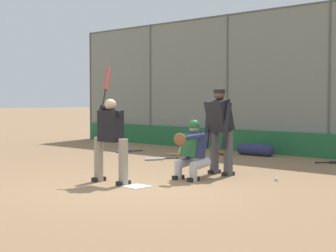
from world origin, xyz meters
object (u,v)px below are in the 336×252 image
spare_bat_first_base_side (126,151)px  equipment_bag_dugout_side (255,150)px  batter_at_plate (110,137)px  spare_bat_by_padding (177,154)px  spare_bat_third_base_side (336,162)px  baseball_loose (276,179)px  fielding_glove_on_dirt (223,153)px  catcher_behind_plate (191,149)px  spare_bat_near_backstop (157,159)px  umpire_home (220,129)px

spare_bat_first_base_side → equipment_bag_dugout_side: (-3.23, -1.95, 0.13)m
batter_at_plate → spare_bat_by_padding: batter_at_plate is taller
batter_at_plate → spare_bat_third_base_side: 6.14m
baseball_loose → batter_at_plate: bearing=50.1°
spare_bat_first_base_side → fielding_glove_on_dirt: 2.88m
equipment_bag_dugout_side → spare_bat_first_base_side: bearing=31.2°
spare_bat_first_base_side → fielding_glove_on_dirt: (-2.51, -1.42, 0.02)m
fielding_glove_on_dirt → spare_bat_by_padding: bearing=51.7°
catcher_behind_plate → spare_bat_first_base_side: size_ratio=1.41×
catcher_behind_plate → fielding_glove_on_dirt: 4.95m
catcher_behind_plate → baseball_loose: catcher_behind_plate is taller
spare_bat_near_backstop → fielding_glove_on_dirt: bearing=-166.6°
batter_at_plate → spare_bat_by_padding: bearing=-60.9°
catcher_behind_plate → spare_bat_third_base_side: catcher_behind_plate is taller
fielding_glove_on_dirt → spare_bat_near_backstop: bearing=81.2°
spare_bat_near_backstop → equipment_bag_dugout_side: equipment_bag_dugout_side is taller
spare_bat_by_padding → spare_bat_first_base_side: same height
batter_at_plate → spare_bat_by_padding: (2.65, -4.56, -0.83)m
baseball_loose → spare_bat_by_padding: bearing=-24.4°
batter_at_plate → equipment_bag_dugout_side: (1.14, -6.10, -0.70)m
batter_at_plate → fielding_glove_on_dirt: 5.92m
umpire_home → spare_bat_near_backstop: size_ratio=2.06×
umpire_home → spare_bat_by_padding: umpire_home is taller
catcher_behind_plate → spare_bat_by_padding: catcher_behind_plate is taller
spare_bat_by_padding → equipment_bag_dugout_side: 2.17m
spare_bat_by_padding → baseball_loose: (-4.68, 2.13, 0.00)m
umpire_home → spare_bat_first_base_side: size_ratio=2.15×
umpire_home → baseball_loose: 1.62m
equipment_bag_dugout_side → umpire_home: bearing=116.0°
catcher_behind_plate → fielding_glove_on_dirt: size_ratio=3.81×
spare_bat_by_padding → fielding_glove_on_dirt: (-0.80, -1.01, 0.02)m
umpire_home → spare_bat_by_padding: 4.14m
spare_bat_third_base_side → baseball_loose: (-0.62, 3.49, 0.00)m
batter_at_plate → spare_bat_near_backstop: bearing=-57.7°
baseball_loose → equipment_bag_dugout_side: size_ratio=0.06×
spare_bat_third_base_side → spare_bat_near_backstop: bearing=158.4°
spare_bat_near_backstop → batter_at_plate: bearing=55.6°
umpire_home → fielding_glove_on_dirt: umpire_home is taller
batter_at_plate → spare_bat_near_backstop: (2.20, -3.33, -0.83)m
batter_at_plate → catcher_behind_plate: size_ratio=1.88×
spare_bat_near_backstop → fielding_glove_on_dirt: size_ratio=2.82×
spare_bat_third_base_side → spare_bat_first_base_side: 6.04m
batter_at_plate → baseball_loose: size_ratio=29.74×
catcher_behind_plate → spare_bat_third_base_side: 4.60m
spare_bat_first_base_side → batter_at_plate: bearing=62.9°
umpire_home → spare_bat_by_padding: size_ratio=2.15×
spare_bat_near_backstop → baseball_loose: (-4.23, 0.91, 0.00)m
spare_bat_by_padding → spare_bat_first_base_side: (1.72, 0.41, 0.00)m
batter_at_plate → equipment_bag_dugout_side: batter_at_plate is taller
fielding_glove_on_dirt → equipment_bag_dugout_side: (-0.71, -0.54, 0.11)m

